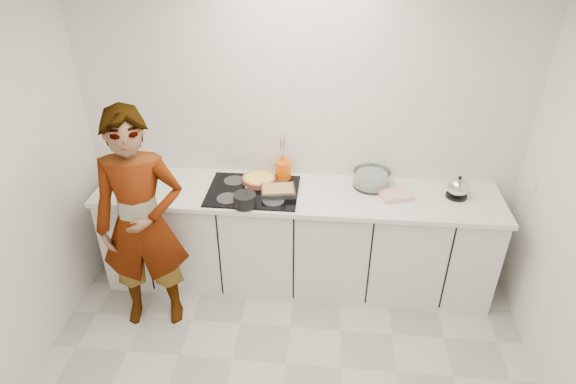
# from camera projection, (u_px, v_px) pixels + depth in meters

# --- Properties ---
(wall_back) EXTENTS (3.60, 0.00, 2.60)m
(wall_back) POSITION_uv_depth(u_px,v_px,m) (300.00, 131.00, 3.91)
(wall_back) COLOR white
(wall_back) RESTS_ON ground
(base_cabinets) EXTENTS (3.20, 0.58, 0.87)m
(base_cabinets) POSITION_uv_depth(u_px,v_px,m) (296.00, 240.00, 4.09)
(base_cabinets) COLOR silver
(base_cabinets) RESTS_ON floor
(countertop) EXTENTS (3.24, 0.64, 0.04)m
(countertop) POSITION_uv_depth(u_px,v_px,m) (297.00, 195.00, 3.85)
(countertop) COLOR white
(countertop) RESTS_ON base_cabinets
(hob) EXTENTS (0.72, 0.54, 0.01)m
(hob) POSITION_uv_depth(u_px,v_px,m) (253.00, 191.00, 3.85)
(hob) COLOR black
(hob) RESTS_ON countertop
(tart_dish) EXTENTS (0.30, 0.30, 0.05)m
(tart_dish) POSITION_uv_depth(u_px,v_px,m) (259.00, 179.00, 3.95)
(tart_dish) COLOR #B2543B
(tart_dish) RESTS_ON hob
(saucepan) EXTENTS (0.22, 0.22, 0.16)m
(saucepan) POSITION_uv_depth(u_px,v_px,m) (245.00, 200.00, 3.63)
(saucepan) COLOR black
(saucepan) RESTS_ON hob
(baking_dish) EXTENTS (0.30, 0.24, 0.05)m
(baking_dish) POSITION_uv_depth(u_px,v_px,m) (278.00, 190.00, 3.79)
(baking_dish) COLOR silver
(baking_dish) RESTS_ON hob
(mixing_bowl) EXTENTS (0.37, 0.37, 0.14)m
(mixing_bowl) POSITION_uv_depth(u_px,v_px,m) (371.00, 179.00, 3.90)
(mixing_bowl) COLOR silver
(mixing_bowl) RESTS_ON countertop
(tea_towel) EXTENTS (0.28, 0.24, 0.04)m
(tea_towel) POSITION_uv_depth(u_px,v_px,m) (396.00, 195.00, 3.77)
(tea_towel) COLOR white
(tea_towel) RESTS_ON countertop
(kettle) EXTENTS (0.20, 0.20, 0.19)m
(kettle) POSITION_uv_depth(u_px,v_px,m) (458.00, 188.00, 3.74)
(kettle) COLOR black
(kettle) RESTS_ON countertop
(utensil_crock) EXTENTS (0.17, 0.17, 0.16)m
(utensil_crock) POSITION_uv_depth(u_px,v_px,m) (283.00, 170.00, 3.99)
(utensil_crock) COLOR #FB5D06
(utensil_crock) RESTS_ON countertop
(cook) EXTENTS (0.72, 0.54, 1.79)m
(cook) POSITION_uv_depth(u_px,v_px,m) (142.00, 224.00, 3.49)
(cook) COLOR silver
(cook) RESTS_ON floor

